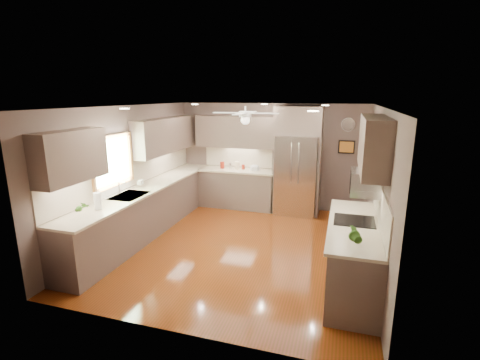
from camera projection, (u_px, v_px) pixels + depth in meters
The scene contains 28 objects.
floor at pixel (240, 246), 6.36m from camera, with size 5.00×5.00×0.00m, color #532A0B.
ceiling at pixel (240, 107), 5.77m from camera, with size 5.00×5.00×0.00m, color white.
wall_back at pixel (270, 156), 8.39m from camera, with size 4.50×4.50×0.00m, color brown.
wall_front at pixel (173, 232), 3.74m from camera, with size 4.50×4.50×0.00m, color brown.
wall_left at pixel (129, 172), 6.70m from camera, with size 5.00×5.00×0.00m, color brown.
wall_right at pixel (378, 189), 5.43m from camera, with size 5.00×5.00×0.00m, color brown.
canister_a at pixel (222, 165), 8.48m from camera, with size 0.10×0.10×0.17m, color maroon.
canister_b at pixel (231, 166), 8.47m from camera, with size 0.08×0.08×0.13m, color silver.
canister_c at pixel (237, 165), 8.40m from camera, with size 0.11×0.11×0.17m, color beige.
canister_d at pixel (243, 167), 8.37m from camera, with size 0.08×0.08×0.12m, color maroon.
soap_bottle at pixel (141, 182), 6.77m from camera, with size 0.09×0.09×0.19m, color white.
potted_plant_left at pixel (81, 207), 5.12m from camera, with size 0.15×0.10×0.28m, color #31631C.
potted_plant_right at pixel (355, 235), 4.06m from camera, with size 0.17×0.14×0.31m, color #31631C.
bowl at pixel (254, 170), 8.23m from camera, with size 0.23×0.23×0.06m, color beige.
left_run at pixel (149, 208), 6.94m from camera, with size 0.65×4.70×1.45m.
back_run at pixel (238, 187), 8.50m from camera, with size 1.85×0.65×1.45m.
uppers at pixel (215, 138), 6.78m from camera, with size 4.50×4.70×0.95m.
window at pixel (112, 161), 6.15m from camera, with size 0.05×1.12×0.92m.
sink at pixel (129, 197), 6.22m from camera, with size 0.50×0.70×0.32m.
refrigerator at pixel (297, 163), 7.89m from camera, with size 1.06×0.75×2.45m.
right_run at pixel (353, 253), 4.96m from camera, with size 0.70×2.20×1.45m.
microwave at pixel (366, 182), 4.93m from camera, with size 0.43×0.55×0.34m.
ceiling_fan at pixel (245, 116), 6.09m from camera, with size 1.18×1.18×0.32m.
recessed_lights at pixel (245, 106), 6.15m from camera, with size 2.84×3.14×0.01m.
wall_clock at pixel (348, 125), 7.69m from camera, with size 0.30×0.03×0.30m.
framed_print at pixel (346, 147), 7.81m from camera, with size 0.36×0.03×0.30m.
stool at pixel (345, 214), 7.35m from camera, with size 0.44×0.44×0.45m.
paper_towel at pixel (98, 201), 5.42m from camera, with size 0.11×0.11×0.28m.
Camera 1 is at (1.70, -5.64, 2.69)m, focal length 26.00 mm.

